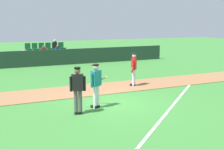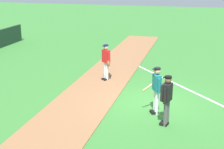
% 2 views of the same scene
% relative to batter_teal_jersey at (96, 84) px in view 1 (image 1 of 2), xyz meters
% --- Properties ---
extents(ground_plane, '(80.00, 80.00, 0.00)m').
position_rel_batter_teal_jersey_xyz_m(ground_plane, '(0.81, 0.26, -0.97)').
color(ground_plane, '#387A33').
extents(infield_dirt_path, '(28.00, 2.45, 0.03)m').
position_rel_batter_teal_jersey_xyz_m(infield_dirt_path, '(0.81, 2.95, -0.95)').
color(infield_dirt_path, '#936642').
rests_on(infield_dirt_path, ground).
extents(foul_line_chalk, '(9.01, 8.07, 0.01)m').
position_rel_batter_teal_jersey_xyz_m(foul_line_chalk, '(3.81, -0.24, -0.96)').
color(foul_line_chalk, white).
rests_on(foul_line_chalk, ground).
extents(dugout_fence, '(20.00, 0.16, 1.24)m').
position_rel_batter_teal_jersey_xyz_m(dugout_fence, '(0.81, 11.89, -0.35)').
color(dugout_fence, '#1E3828').
rests_on(dugout_fence, ground).
extents(stadium_bleachers, '(3.90, 2.10, 1.90)m').
position_rel_batter_teal_jersey_xyz_m(stadium_bleachers, '(0.82, 13.34, -0.47)').
color(stadium_bleachers, slate).
rests_on(stadium_bleachers, ground).
extents(batter_teal_jersey, '(0.74, 0.70, 1.76)m').
position_rel_batter_teal_jersey_xyz_m(batter_teal_jersey, '(0.00, 0.00, 0.00)').
color(batter_teal_jersey, white).
rests_on(batter_teal_jersey, ground).
extents(umpire_home_plate, '(0.57, 0.38, 1.76)m').
position_rel_batter_teal_jersey_xyz_m(umpire_home_plate, '(-0.90, -0.46, 0.03)').
color(umpire_home_plate, '#4C4C4C').
rests_on(umpire_home_plate, ground).
extents(runner_red_jersey, '(0.53, 0.53, 1.76)m').
position_rel_batter_teal_jersey_xyz_m(runner_red_jersey, '(3.21, 2.83, -0.01)').
color(runner_red_jersey, silver).
rests_on(runner_red_jersey, ground).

